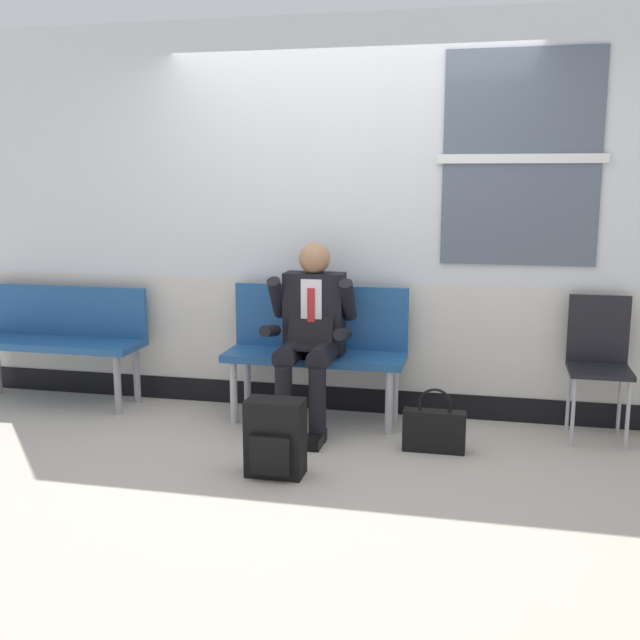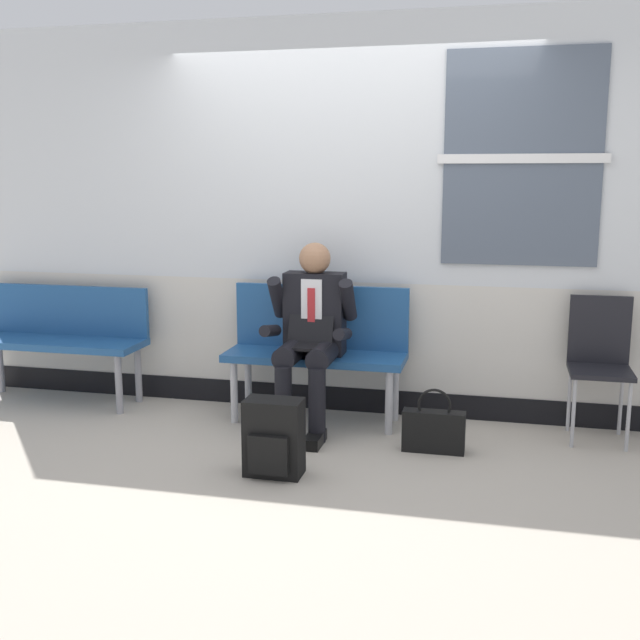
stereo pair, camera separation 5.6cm
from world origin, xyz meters
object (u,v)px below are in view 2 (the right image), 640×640
(bench_empty, at_px, (59,333))
(person_seated, at_px, (310,332))
(backpack, at_px, (274,438))
(folding_chair, at_px, (600,354))
(handbag, at_px, (434,430))
(bench_with_person, at_px, (318,343))

(bench_empty, height_order, person_seated, person_seated)
(person_seated, xyz_separation_m, backpack, (0.00, -0.86, -0.44))
(person_seated, distance_m, folding_chair, 1.86)
(person_seated, bearing_deg, folding_chair, 7.44)
(backpack, xyz_separation_m, folding_chair, (1.84, 1.10, 0.33))
(person_seated, height_order, backpack, person_seated)
(person_seated, xyz_separation_m, handbag, (0.84, -0.28, -0.52))
(person_seated, bearing_deg, bench_empty, 174.39)
(bench_empty, distance_m, folding_chair, 3.81)
(bench_with_person, relative_size, folding_chair, 1.34)
(handbag, bearing_deg, bench_with_person, 150.36)
(backpack, bearing_deg, handbag, 34.61)
(backpack, relative_size, handbag, 1.10)
(person_seated, relative_size, handbag, 3.09)
(bench_with_person, relative_size, handbag, 3.06)
(person_seated, relative_size, folding_chair, 1.35)
(bench_empty, distance_m, person_seated, 1.99)
(bench_with_person, relative_size, bench_empty, 0.92)
(bench_with_person, height_order, person_seated, person_seated)
(folding_chair, bearing_deg, bench_empty, -179.31)
(bench_empty, relative_size, folding_chair, 1.46)
(bench_with_person, distance_m, backpack, 1.11)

